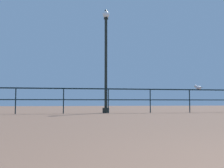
% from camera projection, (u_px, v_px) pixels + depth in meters
% --- Properties ---
extents(pier_railing, '(18.62, 0.05, 1.05)m').
position_uv_depth(pier_railing, '(108.00, 95.00, 10.73)').
color(pier_railing, black).
rests_on(pier_railing, ground_plane).
extents(lamppost_center, '(0.31, 0.31, 4.60)m').
position_uv_depth(lamppost_center, '(106.00, 56.00, 11.15)').
color(lamppost_center, black).
rests_on(lamppost_center, ground_plane).
extents(seagull_on_rail, '(0.30, 0.38, 0.20)m').
position_uv_depth(seagull_on_rail, '(198.00, 87.00, 11.55)').
color(seagull_on_rail, silver).
rests_on(seagull_on_rail, pier_railing).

